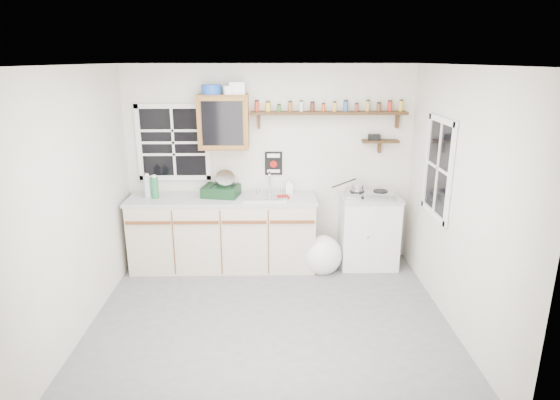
{
  "coord_description": "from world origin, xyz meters",
  "views": [
    {
      "loc": [
        0.03,
        -4.23,
        2.55
      ],
      "look_at": [
        0.11,
        0.55,
        1.11
      ],
      "focal_mm": 30.0,
      "sensor_mm": 36.0,
      "label": 1
    }
  ],
  "objects_px": {
    "right_cabinet": "(368,231)",
    "hotplate": "(369,194)",
    "upper_cabinet": "(224,122)",
    "spice_shelf": "(329,112)",
    "main_cabinet": "(224,232)",
    "dish_rack": "(222,188)"
  },
  "relations": [
    {
      "from": "right_cabinet",
      "to": "hotplate",
      "type": "height_order",
      "value": "hotplate"
    },
    {
      "from": "right_cabinet",
      "to": "upper_cabinet",
      "type": "bearing_deg",
      "value": 176.24
    },
    {
      "from": "right_cabinet",
      "to": "spice_shelf",
      "type": "height_order",
      "value": "spice_shelf"
    },
    {
      "from": "main_cabinet",
      "to": "dish_rack",
      "type": "relative_size",
      "value": 4.72
    },
    {
      "from": "right_cabinet",
      "to": "main_cabinet",
      "type": "bearing_deg",
      "value": -179.21
    },
    {
      "from": "right_cabinet",
      "to": "dish_rack",
      "type": "relative_size",
      "value": 1.86
    },
    {
      "from": "hotplate",
      "to": "spice_shelf",
      "type": "bearing_deg",
      "value": 163.7
    },
    {
      "from": "main_cabinet",
      "to": "upper_cabinet",
      "type": "bearing_deg",
      "value": 76.32
    },
    {
      "from": "upper_cabinet",
      "to": "spice_shelf",
      "type": "distance_m",
      "value": 1.29
    },
    {
      "from": "dish_rack",
      "to": "main_cabinet",
      "type": "bearing_deg",
      "value": -77.65
    },
    {
      "from": "right_cabinet",
      "to": "upper_cabinet",
      "type": "distance_m",
      "value": 2.26
    },
    {
      "from": "main_cabinet",
      "to": "upper_cabinet",
      "type": "distance_m",
      "value": 1.37
    },
    {
      "from": "spice_shelf",
      "to": "main_cabinet",
      "type": "bearing_deg",
      "value": -170.8
    },
    {
      "from": "spice_shelf",
      "to": "hotplate",
      "type": "height_order",
      "value": "spice_shelf"
    },
    {
      "from": "upper_cabinet",
      "to": "main_cabinet",
      "type": "bearing_deg",
      "value": -103.68
    },
    {
      "from": "right_cabinet",
      "to": "hotplate",
      "type": "distance_m",
      "value": 0.49
    },
    {
      "from": "upper_cabinet",
      "to": "right_cabinet",
      "type": "bearing_deg",
      "value": -3.76
    },
    {
      "from": "upper_cabinet",
      "to": "dish_rack",
      "type": "height_order",
      "value": "upper_cabinet"
    },
    {
      "from": "main_cabinet",
      "to": "upper_cabinet",
      "type": "height_order",
      "value": "upper_cabinet"
    },
    {
      "from": "upper_cabinet",
      "to": "dish_rack",
      "type": "relative_size",
      "value": 1.33
    },
    {
      "from": "dish_rack",
      "to": "spice_shelf",
      "type": "bearing_deg",
      "value": 18.45
    },
    {
      "from": "main_cabinet",
      "to": "upper_cabinet",
      "type": "relative_size",
      "value": 3.55
    }
  ]
}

